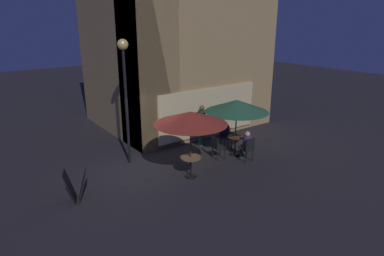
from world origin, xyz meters
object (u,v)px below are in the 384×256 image
Objects in this scene: cafe_chair_2 at (248,148)px; cafe_table_0 at (235,142)px; patron_seated_0 at (246,144)px; patron_standing_1 at (202,125)px; patio_umbrella_0 at (237,106)px; street_lamp_near_corner at (124,74)px; menu_sandwich_board at (76,186)px; cafe_table_1 at (191,163)px; cafe_chair_0 at (225,135)px; cafe_chair_1 at (217,146)px; patio_umbrella_1 at (191,118)px.

cafe_table_0 is at bearing -0.00° from cafe_chair_2.
patron_seated_0 is 2.29m from patron_standing_1.
patio_umbrella_0 is 2.59× the size of cafe_chair_2.
patron_standing_1 is at bearing 14.15° from patron_seated_0.
cafe_table_0 is (3.74, -1.78, -2.84)m from street_lamp_near_corner.
menu_sandwich_board is 0.79× the size of patron_seated_0.
cafe_table_1 is 3.09m from patron_standing_1.
patio_umbrella_0 is (2.58, 0.56, 1.49)m from cafe_table_1.
cafe_chair_0 is 1.46m from patron_seated_0.
menu_sandwich_board is 6.01m from patron_standing_1.
street_lamp_near_corner is 2.56× the size of patron_standing_1.
menu_sandwich_board is 6.25m from cafe_table_0.
cafe_chair_1 is at bearing 52.37° from patron_seated_0.
cafe_table_1 is at bearing -63.69° from street_lamp_near_corner.
menu_sandwich_board is at bearing -71.25° from cafe_chair_0.
cafe_table_0 is at bearing -25.42° from street_lamp_near_corner.
patio_umbrella_1 is 3.45m from cafe_chair_0.
street_lamp_near_corner is 5.02m from cafe_table_0.
street_lamp_near_corner is 5.29m from cafe_chair_2.
cafe_table_0 is at bearing 0.00° from cafe_chair_0.
patio_umbrella_1 is at bearing 116.57° from cafe_table_1.
cafe_table_0 is 0.83m from cafe_chair_0.
patio_umbrella_0 is at bearing 12.23° from cafe_table_1.
menu_sandwich_board is at bearing -147.06° from street_lamp_near_corner.
street_lamp_near_corner reaches higher than patio_umbrella_1.
patron_standing_1 is at bearing 45.36° from cafe_table_1.
cafe_table_0 is 0.44× the size of patron_standing_1.
patio_umbrella_1 is 1.37× the size of patron_standing_1.
street_lamp_near_corner is at bearing 53.91° from menu_sandwich_board.
cafe_table_0 is 0.66× the size of patron_seated_0.
cafe_table_1 is 0.77× the size of cafe_chair_0.
patron_standing_1 is at bearing 13.25° from cafe_chair_2.
cafe_table_0 is 0.79m from cafe_chair_2.
patio_umbrella_1 is at bearing -63.69° from street_lamp_near_corner.
street_lamp_near_corner is at bearing 116.31° from patio_umbrella_1.
cafe_chair_0 is at bearing 40.81° from cafe_chair_1.
patron_standing_1 reaches higher than cafe_chair_2.
patron_standing_1 reaches higher than cafe_table_1.
cafe_chair_1 is (1.72, 0.67, -1.56)m from patio_umbrella_1.
patron_standing_1 is (2.15, 2.18, -1.20)m from patio_umbrella_1.
patron_standing_1 is (3.31, -0.16, -2.46)m from street_lamp_near_corner.
cafe_chair_1 is at bearing -43.21° from cafe_chair_0.
cafe_table_1 is at bearing -63.43° from patio_umbrella_1.
cafe_chair_2 is (0.80, -0.89, 0.01)m from cafe_chair_1.
cafe_chair_0 is 1.05× the size of cafe_chair_1.
cafe_table_1 is 3.09m from cafe_chair_0.
menu_sandwich_board is at bearing 168.97° from patio_umbrella_1.
patio_umbrella_0 reaches higher than cafe_chair_1.
cafe_chair_0 is 0.54× the size of patron_standing_1.
cafe_table_0 is 0.86× the size of cafe_chair_1.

